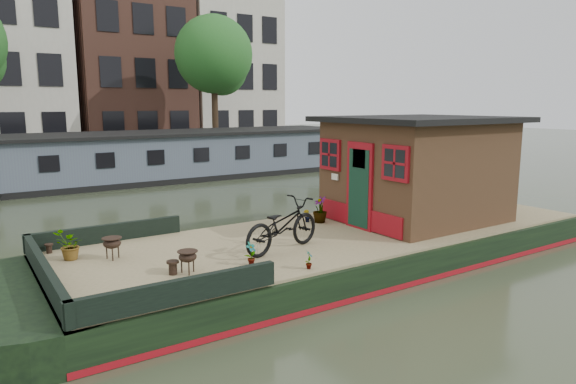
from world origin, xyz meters
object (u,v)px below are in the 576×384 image
cabin (417,168)px  brazier_front (188,262)px  potted_plant_a (251,254)px  bicycle (282,225)px  brazier_rear (112,248)px

cabin → brazier_front: (-6.09, -0.78, -1.04)m
potted_plant_a → brazier_front: bearing=169.9°
cabin → potted_plant_a: (-5.02, -0.97, -1.03)m
cabin → bicycle: cabin is taller
potted_plant_a → brazier_front: size_ratio=1.06×
bicycle → potted_plant_a: 1.07m
cabin → brazier_rear: (-6.90, 0.69, -1.03)m
brazier_rear → potted_plant_a: bearing=-41.4°
cabin → brazier_rear: size_ratio=10.22×
bicycle → brazier_rear: 3.06m
bicycle → potted_plant_a: bicycle is taller
brazier_front → brazier_rear: bearing=119.1°
cabin → potted_plant_a: size_ratio=9.93×
bicycle → brazier_front: bicycle is taller
bicycle → brazier_rear: bearing=52.7°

